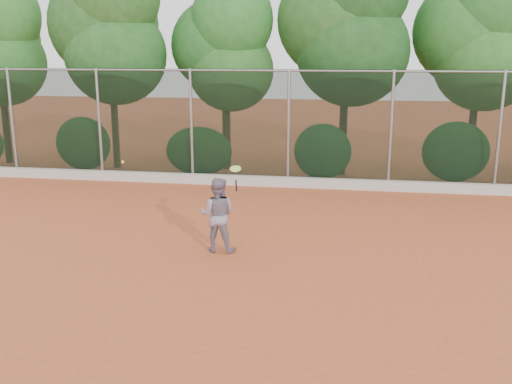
# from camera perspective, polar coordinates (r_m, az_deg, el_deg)

# --- Properties ---
(ground) EXTENTS (80.00, 80.00, 0.00)m
(ground) POSITION_cam_1_polar(r_m,az_deg,el_deg) (10.87, -0.86, -7.67)
(ground) COLOR #B8532B
(ground) RESTS_ON ground
(concrete_curb) EXTENTS (24.00, 0.20, 0.30)m
(concrete_curb) POSITION_cam_1_polar(r_m,az_deg,el_deg) (17.29, 3.13, 1.00)
(concrete_curb) COLOR #B8B4AB
(concrete_curb) RESTS_ON ground
(tennis_player) EXTENTS (0.76, 0.60, 1.53)m
(tennis_player) POSITION_cam_1_polar(r_m,az_deg,el_deg) (11.61, -3.86, -2.28)
(tennis_player) COLOR gray
(tennis_player) RESTS_ON ground
(chainlink_fence) EXTENTS (24.09, 0.09, 3.50)m
(chainlink_fence) POSITION_cam_1_polar(r_m,az_deg,el_deg) (17.18, 3.27, 6.70)
(chainlink_fence) COLOR black
(chainlink_fence) RESTS_ON ground
(foliage_backdrop) EXTENTS (23.70, 3.63, 7.55)m
(foliage_backdrop) POSITION_cam_1_polar(r_m,az_deg,el_deg) (19.08, 2.34, 15.08)
(foliage_backdrop) COLOR #3C2A17
(foliage_backdrop) RESTS_ON ground
(tennis_racket) EXTENTS (0.29, 0.27, 0.55)m
(tennis_racket) POSITION_cam_1_polar(r_m,az_deg,el_deg) (11.22, -2.06, 2.13)
(tennis_racket) COLOR black
(tennis_racket) RESTS_ON ground
(tennis_ball_in_flight) EXTENTS (0.06, 0.06, 0.06)m
(tennis_ball_in_flight) POSITION_cam_1_polar(r_m,az_deg,el_deg) (12.06, -13.19, 2.95)
(tennis_ball_in_flight) COLOR yellow
(tennis_ball_in_flight) RESTS_ON ground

